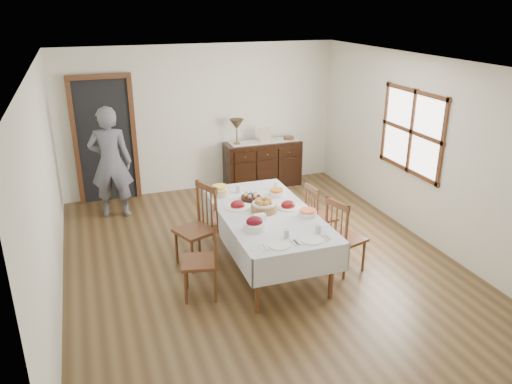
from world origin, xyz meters
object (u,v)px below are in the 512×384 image
object	(u,v)px
chair_left_far	(198,225)
chair_left_near	(204,257)
chair_right_near	(343,235)
sideboard	(263,164)
table_lamp	(237,125)
person	(110,159)
dining_table	(266,218)
chair_right_far	(318,214)

from	to	relation	value
chair_left_far	chair_left_near	bearing A→B (deg)	-30.85
chair_right_near	sideboard	xyz separation A→B (m)	(0.14, 3.34, -0.08)
chair_left_near	sideboard	distance (m)	3.84
chair_left_far	table_lamp	size ratio (longest dim) A/B	2.36
chair_right_near	sideboard	distance (m)	3.35
chair_left_far	person	xyz separation A→B (m)	(-0.92, 1.99, 0.41)
dining_table	chair_right_far	world-z (taller)	chair_right_far
sideboard	dining_table	bearing A→B (deg)	-109.35
dining_table	chair_left_far	distance (m)	0.90
chair_right_near	dining_table	bearing A→B (deg)	47.68
chair_right_far	table_lamp	world-z (taller)	table_lamp
person	sideboard	bearing A→B (deg)	-157.47
chair_left_far	table_lamp	bearing A→B (deg)	130.17
chair_right_near	person	size ratio (longest dim) A/B	0.52
chair_right_near	chair_left_far	bearing A→B (deg)	48.24
dining_table	chair_left_far	xyz separation A→B (m)	(-0.80, 0.38, -0.14)
dining_table	chair_right_far	bearing A→B (deg)	22.39
chair_right_far	sideboard	xyz separation A→B (m)	(0.09, 2.53, -0.03)
chair_right_far	table_lamp	xyz separation A→B (m)	(-0.41, 2.54, 0.75)
chair_left_near	chair_right_near	bearing A→B (deg)	102.64
dining_table	chair_left_near	world-z (taller)	chair_left_near
chair_right_far	table_lamp	size ratio (longest dim) A/B	1.94
sideboard	chair_right_far	bearing A→B (deg)	-91.94
chair_right_far	sideboard	size ratio (longest dim) A/B	0.63
dining_table	chair_right_near	world-z (taller)	chair_right_near
chair_right_near	sideboard	world-z (taller)	chair_right_near
sideboard	person	size ratio (longest dim) A/B	0.74
chair_left_near	chair_right_far	xyz separation A→B (m)	(1.86, 0.79, -0.06)
chair_left_far	person	bearing A→B (deg)	-177.18
dining_table	chair_left_far	bearing A→B (deg)	154.96
chair_right_far	chair_right_near	bearing A→B (deg)	171.45
dining_table	table_lamp	bearing A→B (deg)	80.31
chair_right_far	dining_table	bearing A→B (deg)	107.32
chair_left_far	person	distance (m)	2.23
dining_table	person	world-z (taller)	person
sideboard	table_lamp	size ratio (longest dim) A/B	3.07
chair_left_near	sideboard	xyz separation A→B (m)	(1.94, 3.31, -0.08)
dining_table	chair_right_near	size ratio (longest dim) A/B	2.27
sideboard	table_lamp	distance (m)	0.92
sideboard	person	distance (m)	2.85
chair_left_far	sideboard	xyz separation A→B (m)	(1.82, 2.52, -0.12)
person	chair_right_near	bearing A→B (deg)	144.38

